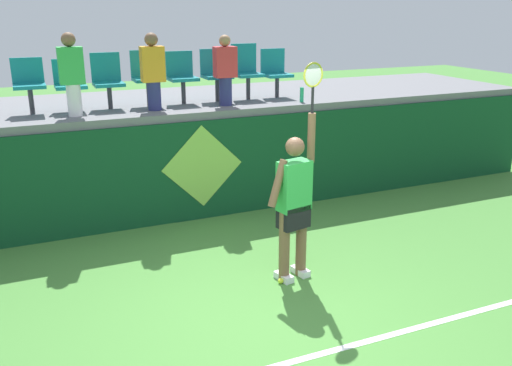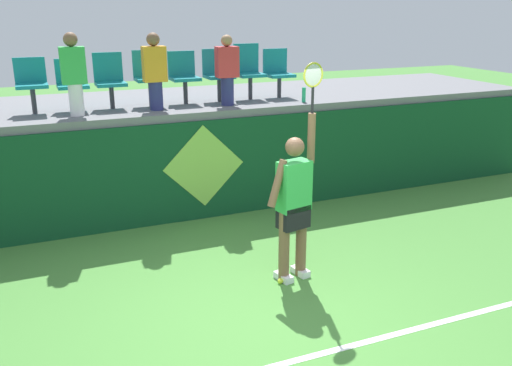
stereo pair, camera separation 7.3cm
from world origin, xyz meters
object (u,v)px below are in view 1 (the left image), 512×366
at_px(water_bottle, 302,95).
at_px(stadium_chair_7, 275,71).
at_px(stadium_chair_6, 246,69).
at_px(spectator_0, 153,70).
at_px(stadium_chair_2, 108,78).
at_px(stadium_chair_3, 147,75).
at_px(stadium_chair_1, 70,82).
at_px(stadium_chair_5, 216,72).
at_px(stadium_chair_0, 29,82).
at_px(tennis_ball, 281,281).
at_px(spectator_2, 72,73).
at_px(stadium_chair_4, 182,74).
at_px(spectator_1, 225,69).
at_px(tennis_player, 294,201).

height_order(water_bottle, stadium_chair_7, stadium_chair_7).
distance_m(stadium_chair_6, spectator_0, 1.74).
bearing_deg(stadium_chair_2, stadium_chair_3, -0.31).
xyz_separation_m(stadium_chair_3, stadium_chair_6, (1.68, 0.01, 0.02)).
bearing_deg(stadium_chair_2, stadium_chair_1, -179.19).
bearing_deg(stadium_chair_6, stadium_chair_5, -179.24).
distance_m(stadium_chair_1, stadium_chair_3, 1.15).
distance_m(stadium_chair_0, stadium_chair_6, 3.40).
bearing_deg(tennis_ball, spectator_0, 104.28).
xyz_separation_m(stadium_chair_2, stadium_chair_5, (1.73, -0.00, 0.02)).
height_order(tennis_ball, stadium_chair_0, stadium_chair_0).
bearing_deg(spectator_2, stadium_chair_3, 21.48).
height_order(stadium_chair_4, spectator_2, spectator_2).
distance_m(water_bottle, stadium_chair_7, 0.77).
bearing_deg(water_bottle, stadium_chair_0, 170.66).
bearing_deg(water_bottle, tennis_ball, -121.58).
xyz_separation_m(stadium_chair_1, spectator_1, (2.29, -0.46, 0.13)).
distance_m(stadium_chair_1, stadium_chair_4, 1.71).
xyz_separation_m(water_bottle, stadium_chair_7, (-0.16, 0.68, 0.33)).
xyz_separation_m(spectator_0, spectator_1, (1.13, -0.02, -0.03)).
bearing_deg(stadium_chair_0, spectator_0, -14.43).
distance_m(stadium_chair_3, spectator_0, 0.46).
bearing_deg(stadium_chair_7, stadium_chair_4, -179.94).
relative_size(stadium_chair_7, spectator_0, 0.71).
relative_size(stadium_chair_2, stadium_chair_5, 0.99).
height_order(tennis_player, stadium_chair_7, tennis_player).
bearing_deg(stadium_chair_4, spectator_2, -165.20).
relative_size(tennis_ball, spectator_0, 0.06).
xyz_separation_m(tennis_ball, spectator_2, (-1.89, 2.89, 2.23)).
xyz_separation_m(tennis_player, water_bottle, (1.43, 2.57, 0.79)).
bearing_deg(tennis_player, stadium_chair_4, 96.78).
bearing_deg(stadium_chair_4, stadium_chair_0, -179.90).
height_order(tennis_ball, stadium_chair_7, stadium_chair_7).
distance_m(spectator_0, spectator_2, 1.15).
xyz_separation_m(stadium_chair_7, spectator_1, (-1.08, -0.47, 0.11)).
relative_size(spectator_0, spectator_2, 0.98).
bearing_deg(stadium_chair_0, stadium_chair_5, 0.10).
relative_size(stadium_chair_1, stadium_chair_6, 0.84).
relative_size(tennis_ball, stadium_chair_1, 0.09).
relative_size(stadium_chair_3, stadium_chair_7, 1.05).
height_order(stadium_chair_0, spectator_1, spectator_1).
xyz_separation_m(stadium_chair_0, spectator_2, (0.56, -0.45, 0.15)).
bearing_deg(water_bottle, stadium_chair_5, 151.42).
relative_size(tennis_ball, stadium_chair_7, 0.08).
distance_m(stadium_chair_0, spectator_2, 0.74).
relative_size(stadium_chair_4, stadium_chair_5, 0.98).
bearing_deg(spectator_2, tennis_ball, -56.86).
bearing_deg(spectator_2, stadium_chair_5, 11.21).
xyz_separation_m(tennis_player, stadium_chair_7, (1.27, 3.25, 1.12)).
relative_size(stadium_chair_2, spectator_2, 0.72).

